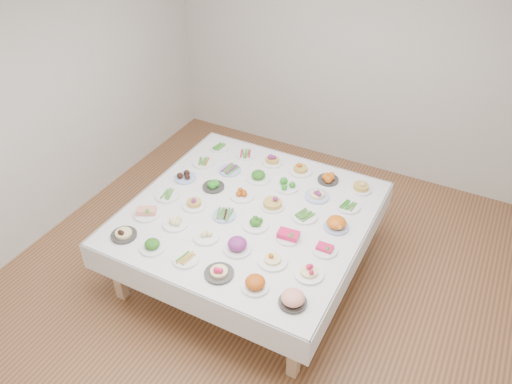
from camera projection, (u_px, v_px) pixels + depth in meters
The scene contains 38 objects.
room_envelope at pixel (267, 120), 3.90m from camera, with size 5.02×5.02×2.81m.
display_table at pixel (249, 217), 4.75m from camera, with size 2.19×2.19×0.75m.
dish_0 at pixel (123, 232), 4.40m from camera, with size 0.23×0.23×0.12m.
dish_1 at pixel (152, 244), 4.27m from camera, with size 0.22×0.22×0.11m.
dish_2 at pixel (186, 259), 4.18m from camera, with size 0.22×0.22×0.05m.
dish_3 at pixel (219, 269), 4.02m from camera, with size 0.25×0.25×0.14m.
dish_4 at pixel (255, 283), 3.92m from camera, with size 0.22×0.22×0.11m.
dish_5 at pixel (293, 298), 3.78m from camera, with size 0.22×0.22×0.13m.
dish_6 at pixel (146, 211), 4.63m from camera, with size 0.24×0.24×0.11m.
dish_7 at pixel (175, 222), 4.53m from camera, with size 0.23×0.23×0.09m.
dish_8 at pixel (206, 235), 4.39m from camera, with size 0.23×0.23×0.09m.
dish_9 at pixel (237, 244), 4.25m from camera, with size 0.26×0.26×0.15m.
dish_10 at pixel (273, 257), 4.14m from camera, with size 0.24×0.24×0.12m.
dish_11 at pixel (309, 269), 4.02m from camera, with size 0.25×0.25×0.14m.
dish_12 at pixel (168, 195), 4.88m from camera, with size 0.24×0.24×0.05m.
dish_13 at pixel (194, 202), 4.74m from camera, with size 0.23×0.23×0.12m.
dish_14 at pixel (224, 215), 4.63m from camera, with size 0.22×0.22×0.05m.
dish_15 at pixel (256, 223), 4.51m from camera, with size 0.23×0.23×0.10m.
dish_16 at pixel (288, 235), 4.38m from camera, with size 0.21×0.21×0.10m.
dish_17 at pixel (325, 248), 4.26m from camera, with size 0.22×0.22×0.09m.
dish_18 at pixel (185, 176), 5.10m from camera, with size 0.22×0.22×0.09m.
dish_19 at pixel (213, 184), 4.98m from camera, with size 0.22×0.22×0.10m.
dish_20 at pixel (242, 193), 4.87m from camera, with size 0.24×0.24×0.10m.
dish_21 at pixel (272, 202), 4.73m from camera, with size 0.23×0.23×0.13m.
dish_22 at pixel (304, 215), 4.62m from camera, with size 0.24×0.24×0.05m.
dish_23 at pixel (337, 222), 4.48m from camera, with size 0.24×0.24×0.14m.
dish_24 at pixel (204, 162), 5.34m from camera, with size 0.23×0.23×0.05m.
dish_25 at pixel (230, 169), 5.22m from camera, with size 0.24×0.23×0.06m.
dish_26 at pixel (258, 175), 5.08m from camera, with size 0.24×0.24×0.13m.
dish_27 at pixel (287, 185), 4.96m from camera, with size 0.23×0.23×0.11m.
dish_28 at pixel (317, 193), 4.84m from camera, with size 0.23×0.23×0.12m.
dish_29 at pixel (348, 206), 4.74m from camera, with size 0.22×0.22×0.05m.
dish_30 at pixel (219, 147), 5.57m from camera, with size 0.21×0.21×0.05m.
dish_31 at pixel (245, 154), 5.46m from camera, with size 0.22×0.21×0.05m.
dish_32 at pixel (272, 159), 5.32m from camera, with size 0.21×0.21×0.12m.
dish_33 at pixel (301, 168), 5.19m from camera, with size 0.23×0.23×0.12m.
dish_34 at pixel (328, 177), 5.07m from camera, with size 0.21×0.21×0.10m.
dish_35 at pixel (361, 186), 4.94m from camera, with size 0.21×0.21×0.11m.
Camera 1 is at (1.53, -3.09, 3.74)m, focal length 35.00 mm.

